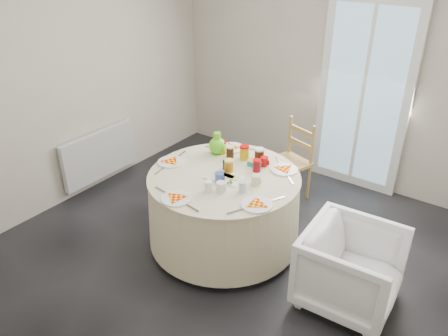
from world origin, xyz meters
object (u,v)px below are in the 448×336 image
Objects in this scene: table at (224,209)px; radiator at (100,155)px; green_pitcher at (217,140)px; armchair at (352,262)px; wooden_chair at (289,159)px.

radiator is at bearing 177.92° from table.
radiator is at bearing -161.95° from green_pitcher.
radiator is 3.03m from armchair.
green_pitcher reaches higher than armchair.
wooden_chair is (1.88, 1.02, 0.09)m from radiator.
radiator is 1.80m from table.
wooden_chair is 4.11× the size of green_pitcher.
wooden_chair is at bearing 28.42° from radiator.
radiator is 4.68× the size of green_pitcher.
table is 1.92× the size of armchair.
table is at bearing 85.01° from armchair.
wooden_chair is (0.08, 1.08, 0.09)m from table.
green_pitcher is at bearing 9.52° from radiator.
radiator is 2.13m from wooden_chair.
radiator is at bearing 84.84° from armchair.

